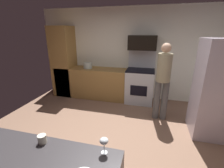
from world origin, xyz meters
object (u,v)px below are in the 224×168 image
object	(u,v)px
person_cook	(163,79)
wine_glass_far	(104,142)
mug_coffee	(42,139)
microwave	(142,43)
stock_pot	(88,65)
oven_range	(140,85)
refrigerator	(222,90)

from	to	relation	value
person_cook	wine_glass_far	bearing A→B (deg)	-105.01
wine_glass_far	mug_coffee	world-z (taller)	wine_glass_far
microwave	person_cook	distance (m)	1.27
person_cook	stock_pot	world-z (taller)	person_cook
person_cook	wine_glass_far	distance (m)	2.41
oven_range	refrigerator	world-z (taller)	refrigerator
wine_glass_far	stock_pot	world-z (taller)	same
mug_coffee	microwave	bearing A→B (deg)	77.67
refrigerator	mug_coffee	xyz separation A→B (m)	(-2.28, -2.01, 0.02)
oven_range	refrigerator	xyz separation A→B (m)	(1.57, -1.16, 0.41)
person_cook	wine_glass_far	xyz separation A→B (m)	(-0.62, -2.32, 0.05)
wine_glass_far	refrigerator	bearing A→B (deg)	50.32
mug_coffee	person_cook	bearing A→B (deg)	61.81
microwave	refrigerator	world-z (taller)	microwave
person_cook	stock_pot	xyz separation A→B (m)	(-2.11, 0.83, 0.01)
person_cook	microwave	bearing A→B (deg)	120.81
person_cook	stock_pot	size ratio (longest dim) A/B	6.40
oven_range	stock_pot	world-z (taller)	oven_range
refrigerator	stock_pot	size ratio (longest dim) A/B	6.82
refrigerator	oven_range	bearing A→B (deg)	143.64
person_cook	oven_range	bearing A→B (deg)	123.39
wine_glass_far	oven_range	bearing A→B (deg)	88.58
microwave	mug_coffee	bearing A→B (deg)	-102.33
oven_range	microwave	distance (m)	1.15
person_cook	wine_glass_far	size ratio (longest dim) A/B	10.63
refrigerator	person_cook	world-z (taller)	refrigerator
microwave	stock_pot	size ratio (longest dim) A/B	2.74
mug_coffee	stock_pot	xyz separation A→B (m)	(-0.86, 3.18, 0.04)
microwave	stock_pot	distance (m)	1.71
refrigerator	mug_coffee	world-z (taller)	refrigerator
person_cook	mug_coffee	distance (m)	2.66
microwave	mug_coffee	world-z (taller)	microwave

